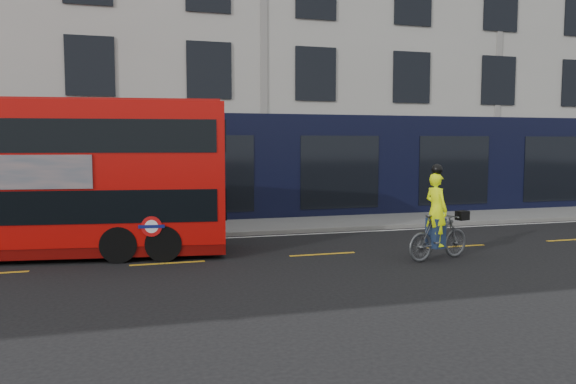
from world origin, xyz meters
name	(u,v)px	position (x,y,z in m)	size (l,w,h in m)	color
ground	(344,266)	(0.00, 0.00, 0.00)	(120.00, 120.00, 0.00)	black
pavement	(274,225)	(0.00, 6.50, 0.06)	(60.00, 3.00, 0.12)	gray
kerb	(286,232)	(0.00, 5.00, 0.07)	(60.00, 0.12, 0.13)	slate
building_terrace	(237,40)	(0.00, 12.94, 7.49)	(50.00, 10.07, 15.00)	#B7B5AD
road_edge_line	(289,235)	(0.00, 4.70, 0.00)	(58.00, 0.10, 0.01)	silver
lane_dashes	(323,254)	(0.00, 1.50, 0.00)	(58.00, 0.12, 0.01)	gold
bus	(30,177)	(-7.27, 3.23, 2.05)	(10.12, 3.57, 4.00)	#B80A07
cyclist	(438,228)	(2.52, 0.04, 0.80)	(2.01, 0.99, 2.40)	#484B4D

